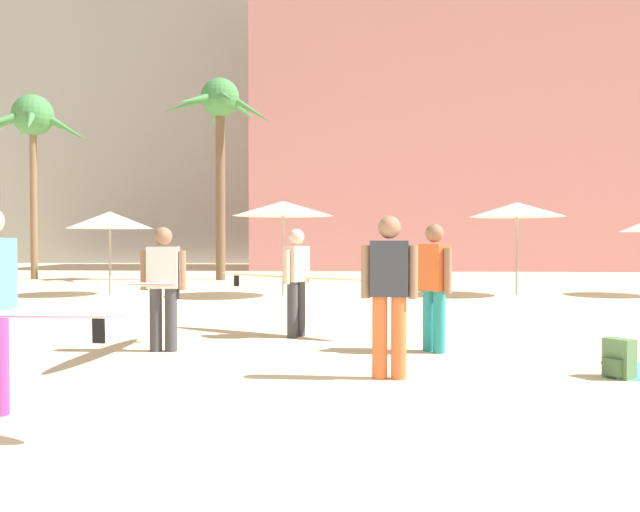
% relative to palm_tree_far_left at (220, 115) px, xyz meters
% --- Properties ---
extents(ground, '(120.00, 120.00, 0.00)m').
position_rel_palm_tree_far_left_xyz_m(ground, '(5.09, -19.48, -5.99)').
color(ground, beige).
extents(hotel_pink, '(19.41, 8.57, 14.52)m').
position_rel_palm_tree_far_left_xyz_m(hotel_pink, '(9.58, 11.23, 1.27)').
color(hotel_pink, pink).
rests_on(hotel_pink, ground).
extents(hotel_tower_gray, '(17.61, 8.35, 23.67)m').
position_rel_palm_tree_far_left_xyz_m(hotel_tower_gray, '(-8.67, 20.99, 5.85)').
color(hotel_tower_gray, '#A8A8A3').
rests_on(hotel_tower_gray, ground).
extents(palm_tree_far_left, '(4.13, 4.00, 7.32)m').
position_rel_palm_tree_far_left_xyz_m(palm_tree_far_left, '(0.00, 0.00, 0.00)').
color(palm_tree_far_left, brown).
rests_on(palm_tree_far_left, ground).
extents(palm_tree_left, '(4.42, 4.08, 6.84)m').
position_rel_palm_tree_far_left_xyz_m(palm_tree_left, '(-7.05, 0.10, -0.23)').
color(palm_tree_left, brown).
rests_on(palm_tree_left, ground).
extents(cafe_umbrella_0, '(2.25, 2.25, 2.22)m').
position_rel_palm_tree_far_left_xyz_m(cafe_umbrella_0, '(-1.54, -6.76, -4.00)').
color(cafe_umbrella_0, gray).
rests_on(cafe_umbrella_0, ground).
extents(cafe_umbrella_1, '(2.49, 2.49, 2.46)m').
position_rel_palm_tree_far_left_xyz_m(cafe_umbrella_1, '(9.25, -6.14, -3.72)').
color(cafe_umbrella_1, gray).
rests_on(cafe_umbrella_1, ground).
extents(cafe_umbrella_3, '(2.63, 2.63, 2.47)m').
position_rel_palm_tree_far_left_xyz_m(cafe_umbrella_3, '(3.10, -6.87, -3.71)').
color(cafe_umbrella_3, gray).
rests_on(cafe_umbrella_3, ground).
extents(backpack, '(0.34, 0.35, 0.42)m').
position_rel_palm_tree_far_left_xyz_m(backpack, '(7.88, -17.03, -5.79)').
color(backpack, '#547E50').
rests_on(backpack, ground).
extents(person_near_right, '(2.85, 1.72, 1.64)m').
position_rel_palm_tree_far_left_xyz_m(person_near_right, '(4.15, -14.06, -5.09)').
color(person_near_right, '#3D3D42').
rests_on(person_near_right, ground).
extents(person_mid_right, '(0.61, 2.67, 1.64)m').
position_rel_palm_tree_far_left_xyz_m(person_mid_right, '(2.53, -15.73, -5.09)').
color(person_mid_right, '#3D3D42').
rests_on(person_mid_right, ground).
extents(person_mid_center, '(0.61, 0.26, 1.72)m').
position_rel_palm_tree_far_left_xyz_m(person_mid_center, '(5.43, -17.21, -5.04)').
color(person_mid_center, orange).
rests_on(person_mid_center, ground).
extents(person_near_left, '(0.44, 0.54, 1.68)m').
position_rel_palm_tree_far_left_xyz_m(person_near_left, '(6.09, -15.46, -5.07)').
color(person_near_left, teal).
rests_on(person_near_left, ground).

